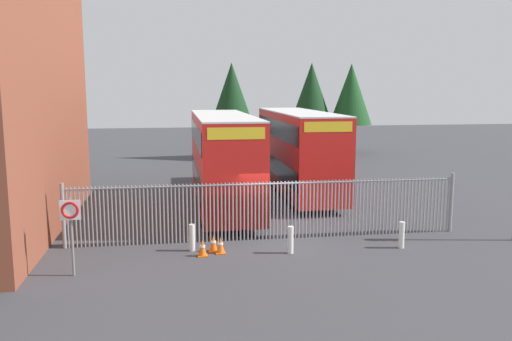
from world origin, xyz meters
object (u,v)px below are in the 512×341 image
Objects in this scene: double_decker_bus_near_gate at (299,149)px; bollard_near_left at (192,238)px; double_decker_bus_behind_fence_left at (223,157)px; traffic_cone_near_kerb at (220,245)px; traffic_cone_mid_forecourt at (213,243)px; speed_limit_sign_post at (71,219)px; traffic_cone_by_gate at (202,248)px; bollard_center_front at (291,240)px; bollard_near_right at (402,235)px.

double_decker_bus_near_gate is 11.38× the size of bollard_near_left.
double_decker_bus_behind_fence_left is 7.34m from traffic_cone_near_kerb.
speed_limit_sign_post reaches higher than traffic_cone_mid_forecourt.
traffic_cone_by_gate is at bearing 18.46° from speed_limit_sign_post.
double_decker_bus_near_gate is 11.38× the size of bollard_center_front.
bollard_near_right is at bearing -52.31° from double_decker_bus_behind_fence_left.
speed_limit_sign_post is (-4.37, -1.79, 1.49)m from traffic_cone_mid_forecourt.
traffic_cone_mid_forecourt is 4.96m from speed_limit_sign_post.
double_decker_bus_behind_fence_left is 4.50× the size of speed_limit_sign_post.
double_decker_bus_near_gate is 4.50× the size of speed_limit_sign_post.
traffic_cone_near_kerb is (-2.39, 0.35, -0.19)m from bollard_center_front.
bollard_center_front is at bearing -8.40° from traffic_cone_near_kerb.
double_decker_bus_near_gate is at bearing 75.22° from bollard_center_front.
bollard_near_left is 1.61× the size of traffic_cone_near_kerb.
bollard_near_left and bollard_near_right have the same top height.
traffic_cone_near_kerb is (0.22, -0.26, 0.00)m from traffic_cone_mid_forecourt.
bollard_center_front is at bearing -2.75° from traffic_cone_by_gate.
bollard_near_left is at bearing 28.47° from speed_limit_sign_post.
double_decker_bus_behind_fence_left reaches higher than traffic_cone_by_gate.
traffic_cone_by_gate is 1.00× the size of traffic_cone_near_kerb.
traffic_cone_by_gate is 0.62m from traffic_cone_mid_forecourt.
bollard_center_front is 7.20m from speed_limit_sign_post.
speed_limit_sign_post is (-9.63, -11.21, -0.65)m from double_decker_bus_near_gate.
bollard_near_left is 1.06m from traffic_cone_near_kerb.
double_decker_bus_near_gate and double_decker_bus_behind_fence_left have the same top height.
traffic_cone_by_gate is at bearing -100.92° from double_decker_bus_behind_fence_left.
bollard_near_left is 0.75m from traffic_cone_by_gate.
double_decker_bus_near_gate reaches higher than speed_limit_sign_post.
speed_limit_sign_post is (-11.03, -1.18, 1.30)m from bollard_near_right.
traffic_cone_near_kerb is (0.63, 0.21, 0.00)m from traffic_cone_by_gate.
traffic_cone_near_kerb is (-0.76, -6.98, -2.13)m from double_decker_bus_behind_fence_left.
bollard_center_front is 2.69m from traffic_cone_mid_forecourt.
bollard_near_right is (1.39, -10.03, -1.95)m from double_decker_bus_near_gate.
speed_limit_sign_post is at bearing -130.67° from double_decker_bus_near_gate.
traffic_cone_mid_forecourt is at bearing 130.71° from traffic_cone_near_kerb.
double_decker_bus_behind_fence_left is at bearing 75.35° from bollard_near_left.
speed_limit_sign_post is at bearing -173.90° from bollard_near_right.
traffic_cone_by_gate is at bearing -119.80° from double_decker_bus_near_gate.
double_decker_bus_behind_fence_left is at bearing 102.53° from bollard_center_front.
bollard_near_right is at bearing 6.10° from speed_limit_sign_post.
traffic_cone_near_kerb is 5.07m from speed_limit_sign_post.
speed_limit_sign_post is at bearing -161.54° from traffic_cone_by_gate.
double_decker_bus_behind_fence_left is 11.38× the size of bollard_near_left.
traffic_cone_near_kerb is at bearing 18.44° from speed_limit_sign_post.
double_decker_bus_near_gate is 11.59m from traffic_cone_by_gate.
traffic_cone_by_gate is 0.66m from traffic_cone_near_kerb.
bollard_center_front is 4.04m from bollard_near_right.
bollard_near_right is at bearing -0.05° from bollard_center_front.
bollard_near_right is (5.67, -7.34, -1.95)m from double_decker_bus_behind_fence_left.
bollard_near_right is 1.61× the size of traffic_cone_mid_forecourt.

